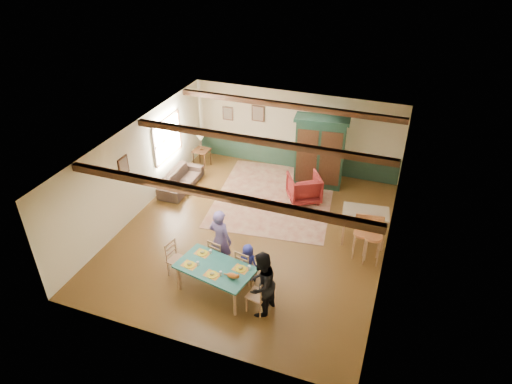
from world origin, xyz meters
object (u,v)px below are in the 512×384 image
(dining_chair_end_right, at_px, (257,294))
(table_lamp, at_px, (201,142))
(dining_chair_far_left, at_px, (219,254))
(dining_table, at_px, (216,279))
(dining_chair_far_right, at_px, (246,265))
(armchair, at_px, (304,188))
(sofa, at_px, (181,180))
(person_woman, at_px, (261,284))
(person_child, at_px, (248,262))
(dining_chair_end_left, at_px, (177,260))
(end_table, at_px, (202,158))
(person_man, at_px, (220,240))
(armoire, at_px, (320,152))
(bar_stool_right, at_px, (373,241))
(cat, at_px, (232,275))
(bar_stool_left, at_px, (361,238))
(counter_table, at_px, (364,227))

(dining_chair_end_right, xyz_separation_m, table_lamp, (-4.05, 5.59, 0.46))
(dining_chair_end_right, bearing_deg, dining_chair_far_left, -114.92)
(dining_table, distance_m, dining_chair_far_right, 0.80)
(armchair, bearing_deg, sofa, -20.75)
(person_woman, height_order, person_child, person_woman)
(dining_chair_end_left, distance_m, end_table, 5.50)
(dining_chair_end_right, bearing_deg, dining_chair_far_right, -133.83)
(person_man, height_order, sofa, person_man)
(sofa, bearing_deg, armoire, -68.33)
(bar_stool_right, bearing_deg, person_man, -163.94)
(person_child, relative_size, table_lamp, 1.68)
(sofa, relative_size, end_table, 2.99)
(dining_chair_far_left, bearing_deg, dining_table, 119.05)
(dining_chair_end_right, xyz_separation_m, person_man, (-1.33, 1.05, 0.38))
(dining_chair_end_right, bearing_deg, dining_chair_end_left, -90.00)
(cat, bearing_deg, person_child, 99.46)
(cat, relative_size, sofa, 0.18)
(dining_chair_end_left, height_order, bar_stool_left, bar_stool_left)
(dining_chair_far_right, xyz_separation_m, person_man, (-0.75, 0.22, 0.38))
(person_woman, relative_size, counter_table, 1.36)
(dining_table, height_order, counter_table, counter_table)
(counter_table, bearing_deg, dining_table, -133.45)
(person_man, relative_size, end_table, 2.64)
(armoire, height_order, armchair, armoire)
(person_man, distance_m, cat, 1.27)
(bar_stool_left, bearing_deg, armoire, 112.60)
(sofa, xyz_separation_m, bar_stool_right, (6.18, -1.57, 0.35))
(dining_chair_end_left, relative_size, bar_stool_right, 0.73)
(end_table, bearing_deg, armoire, 2.50)
(sofa, distance_m, table_lamp, 1.64)
(sofa, bearing_deg, person_woman, -135.50)
(table_lamp, bearing_deg, person_woman, -53.53)
(dining_chair_far_left, relative_size, armchair, 0.98)
(person_child, height_order, armchair, person_child)
(armoire, bearing_deg, dining_chair_far_left, -111.48)
(person_man, height_order, bar_stool_left, person_man)
(table_lamp, relative_size, counter_table, 0.49)
(dining_table, height_order, sofa, dining_table)
(bar_stool_right, bearing_deg, dining_table, -151.35)
(dining_chair_far_left, xyz_separation_m, cat, (0.75, -0.96, 0.35))
(dining_chair_far_right, height_order, sofa, dining_chair_far_right)
(bar_stool_left, bearing_deg, table_lamp, 145.32)
(armoire, distance_m, table_lamp, 4.03)
(person_child, bearing_deg, dining_chair_end_right, 133.15)
(person_man, distance_m, person_woman, 1.78)
(person_child, bearing_deg, bar_stool_left, -132.98)
(table_lamp, bearing_deg, person_child, -53.39)
(dining_table, xyz_separation_m, dining_chair_end_left, (-1.09, 0.21, 0.10))
(cat, bearing_deg, dining_table, 169.70)
(dining_table, height_order, bar_stool_left, bar_stool_left)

